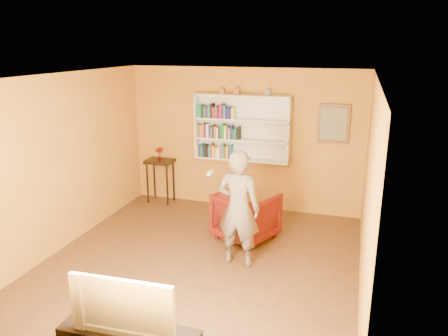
% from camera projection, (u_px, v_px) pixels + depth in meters
% --- Properties ---
extents(room_shell, '(5.30, 5.80, 2.88)m').
position_uv_depth(room_shell, '(198.00, 199.00, 6.13)').
color(room_shell, '#4C3018').
rests_on(room_shell, ground).
extents(bookshelf, '(1.80, 0.29, 1.23)m').
position_uv_depth(bookshelf, '(243.00, 128.00, 8.18)').
color(bookshelf, white).
rests_on(bookshelf, room_shell).
extents(books_row_lower, '(0.68, 0.19, 0.27)m').
position_uv_depth(books_row_lower, '(215.00, 151.00, 8.36)').
color(books_row_lower, yellow).
rests_on(books_row_lower, bookshelf).
extents(books_row_middle, '(0.84, 0.19, 0.27)m').
position_uv_depth(books_row_middle, '(218.00, 132.00, 8.23)').
color(books_row_middle, '#D55D2A').
rests_on(books_row_middle, bookshelf).
extents(books_row_upper, '(0.72, 0.19, 0.27)m').
position_uv_depth(books_row_upper, '(216.00, 112.00, 8.14)').
color(books_row_upper, '#1A7542').
rests_on(books_row_upper, bookshelf).
extents(ornament_left, '(0.07, 0.07, 0.10)m').
position_uv_depth(ornament_left, '(222.00, 91.00, 8.05)').
color(ornament_left, '#C96939').
rests_on(ornament_left, bookshelf).
extents(ornament_centre, '(0.09, 0.09, 0.12)m').
position_uv_depth(ornament_centre, '(237.00, 91.00, 7.97)').
color(ornament_centre, '#985132').
rests_on(ornament_centre, bookshelf).
extents(ornament_right, '(0.08, 0.08, 0.11)m').
position_uv_depth(ornament_right, '(268.00, 93.00, 7.80)').
color(ornament_right, slate).
rests_on(ornament_right, bookshelf).
extents(framed_painting, '(0.55, 0.05, 0.70)m').
position_uv_depth(framed_painting, '(334.00, 124.00, 7.71)').
color(framed_painting, brown).
rests_on(framed_painting, room_shell).
extents(console_table, '(0.54, 0.41, 0.88)m').
position_uv_depth(console_table, '(160.00, 167.00, 8.74)').
color(console_table, black).
rests_on(console_table, ground).
extents(ruby_lustre, '(0.15, 0.15, 0.24)m').
position_uv_depth(ruby_lustre, '(159.00, 151.00, 8.66)').
color(ruby_lustre, maroon).
rests_on(ruby_lustre, console_table).
extents(armchair, '(1.14, 1.15, 0.80)m').
position_uv_depth(armchair, '(246.00, 215.00, 7.15)').
color(armchair, '#490805').
rests_on(armchair, ground).
extents(person, '(0.65, 0.45, 1.72)m').
position_uv_depth(person, '(238.00, 208.00, 6.19)').
color(person, brown).
rests_on(person, ground).
extents(game_remote, '(0.04, 0.15, 0.04)m').
position_uv_depth(game_remote, '(210.00, 173.00, 5.92)').
color(game_remote, white).
rests_on(game_remote, person).
extents(television, '(1.03, 0.18, 0.59)m').
position_uv_depth(television, '(127.00, 302.00, 4.09)').
color(television, black).
rests_on(television, tv_cabinet).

